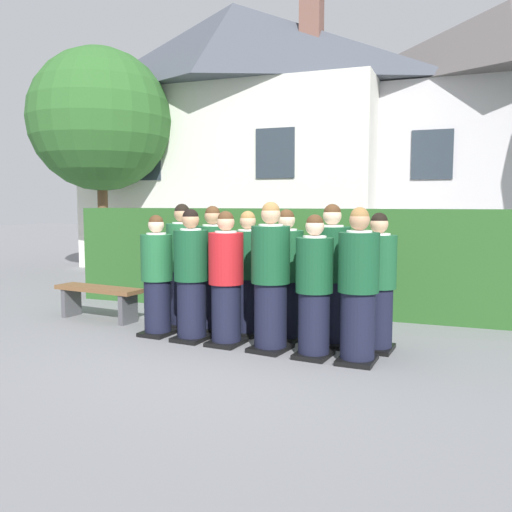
{
  "coord_description": "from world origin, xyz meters",
  "views": [
    {
      "loc": [
        2.26,
        -5.71,
        1.68
      ],
      "look_at": [
        0.0,
        0.28,
        1.05
      ],
      "focal_mm": 37.78,
      "sensor_mm": 36.0,
      "label": 1
    }
  ],
  "objects_px": {
    "student_rear_row_3": "(286,278)",
    "student_front_row_5": "(358,289)",
    "student_rear_row_1": "(213,271)",
    "student_rear_row_5": "(378,286)",
    "student_front_row_0": "(157,278)",
    "wooden_bench": "(99,296)",
    "student_front_row_1": "(191,278)",
    "student_rear_row_2": "(248,276)",
    "student_front_row_4": "(314,290)",
    "student_rear_row_0": "(183,269)",
    "student_front_row_3": "(271,280)",
    "student_in_red_blazer": "(226,282)",
    "student_rear_row_4": "(331,278)"
  },
  "relations": [
    {
      "from": "student_front_row_0",
      "to": "student_rear_row_2",
      "type": "bearing_deg",
      "value": 22.14
    },
    {
      "from": "student_front_row_3",
      "to": "student_rear_row_3",
      "type": "relative_size",
      "value": 1.05
    },
    {
      "from": "student_in_red_blazer",
      "to": "wooden_bench",
      "type": "height_order",
      "value": "student_in_red_blazer"
    },
    {
      "from": "student_rear_row_1",
      "to": "student_rear_row_5",
      "type": "height_order",
      "value": "student_rear_row_1"
    },
    {
      "from": "student_front_row_1",
      "to": "student_rear_row_5",
      "type": "distance_m",
      "value": 2.22
    },
    {
      "from": "student_front_row_0",
      "to": "student_rear_row_1",
      "type": "bearing_deg",
      "value": 41.8
    },
    {
      "from": "student_in_red_blazer",
      "to": "student_front_row_4",
      "type": "xyz_separation_m",
      "value": [
        1.11,
        -0.14,
        -0.01
      ]
    },
    {
      "from": "student_in_red_blazer",
      "to": "student_rear_row_4",
      "type": "distance_m",
      "value": 1.24
    },
    {
      "from": "student_front_row_4",
      "to": "student_front_row_5",
      "type": "bearing_deg",
      "value": -4.16
    },
    {
      "from": "student_rear_row_0",
      "to": "student_rear_row_3",
      "type": "xyz_separation_m",
      "value": [
        1.53,
        -0.2,
        -0.03
      ]
    },
    {
      "from": "student_front_row_0",
      "to": "wooden_bench",
      "type": "bearing_deg",
      "value": 159.22
    },
    {
      "from": "wooden_bench",
      "to": "student_rear_row_5",
      "type": "bearing_deg",
      "value": -3.37
    },
    {
      "from": "student_rear_row_3",
      "to": "student_rear_row_2",
      "type": "bearing_deg",
      "value": 169.63
    },
    {
      "from": "student_rear_row_0",
      "to": "student_rear_row_1",
      "type": "height_order",
      "value": "student_rear_row_0"
    },
    {
      "from": "student_front_row_1",
      "to": "student_rear_row_1",
      "type": "xyz_separation_m",
      "value": [
        0.02,
        0.57,
        0.02
      ]
    },
    {
      "from": "student_front_row_4",
      "to": "student_rear_row_3",
      "type": "height_order",
      "value": "student_rear_row_3"
    },
    {
      "from": "student_in_red_blazer",
      "to": "student_front_row_5",
      "type": "xyz_separation_m",
      "value": [
        1.59,
        -0.17,
        0.03
      ]
    },
    {
      "from": "student_rear_row_0",
      "to": "wooden_bench",
      "type": "height_order",
      "value": "student_rear_row_0"
    },
    {
      "from": "student_rear_row_0",
      "to": "student_rear_row_3",
      "type": "height_order",
      "value": "student_rear_row_0"
    },
    {
      "from": "student_rear_row_1",
      "to": "student_rear_row_5",
      "type": "xyz_separation_m",
      "value": [
        2.17,
        -0.25,
        -0.03
      ]
    },
    {
      "from": "student_front_row_5",
      "to": "student_rear_row_3",
      "type": "relative_size",
      "value": 1.02
    },
    {
      "from": "student_front_row_1",
      "to": "student_rear_row_2",
      "type": "relative_size",
      "value": 1.02
    },
    {
      "from": "student_front_row_4",
      "to": "student_rear_row_2",
      "type": "relative_size",
      "value": 0.99
    },
    {
      "from": "student_front_row_1",
      "to": "student_in_red_blazer",
      "type": "bearing_deg",
      "value": -5.09
    },
    {
      "from": "student_rear_row_0",
      "to": "student_front_row_3",
      "type": "bearing_deg",
      "value": -25.35
    },
    {
      "from": "student_rear_row_3",
      "to": "student_front_row_5",
      "type": "bearing_deg",
      "value": -32.63
    },
    {
      "from": "student_front_row_0",
      "to": "student_front_row_3",
      "type": "relative_size",
      "value": 0.9
    },
    {
      "from": "student_front_row_0",
      "to": "student_rear_row_2",
      "type": "relative_size",
      "value": 0.97
    },
    {
      "from": "student_front_row_4",
      "to": "wooden_bench",
      "type": "distance_m",
      "value": 3.49
    },
    {
      "from": "student_in_red_blazer",
      "to": "student_front_row_3",
      "type": "distance_m",
      "value": 0.58
    },
    {
      "from": "student_rear_row_0",
      "to": "student_front_row_0",
      "type": "bearing_deg",
      "value": -98.42
    },
    {
      "from": "student_rear_row_2",
      "to": "student_rear_row_4",
      "type": "distance_m",
      "value": 1.12
    },
    {
      "from": "student_front_row_3",
      "to": "student_rear_row_5",
      "type": "xyz_separation_m",
      "value": [
        1.14,
        0.42,
        -0.06
      ]
    },
    {
      "from": "student_rear_row_4",
      "to": "student_rear_row_5",
      "type": "height_order",
      "value": "student_rear_row_4"
    },
    {
      "from": "student_front_row_5",
      "to": "student_rear_row_4",
      "type": "distance_m",
      "value": 0.74
    },
    {
      "from": "student_front_row_3",
      "to": "student_rear_row_5",
      "type": "distance_m",
      "value": 1.22
    },
    {
      "from": "student_rear_row_0",
      "to": "wooden_bench",
      "type": "distance_m",
      "value": 1.42
    },
    {
      "from": "student_rear_row_2",
      "to": "student_front_row_5",
      "type": "bearing_deg",
      "value": -25.59
    },
    {
      "from": "student_front_row_5",
      "to": "student_rear_row_2",
      "type": "xyz_separation_m",
      "value": [
        -1.53,
        0.73,
        -0.03
      ]
    },
    {
      "from": "student_front_row_4",
      "to": "student_rear_row_1",
      "type": "relative_size",
      "value": 0.95
    },
    {
      "from": "student_front_row_4",
      "to": "student_rear_row_2",
      "type": "height_order",
      "value": "student_rear_row_2"
    },
    {
      "from": "student_rear_row_3",
      "to": "student_rear_row_4",
      "type": "height_order",
      "value": "student_rear_row_4"
    },
    {
      "from": "student_front_row_1",
      "to": "student_rear_row_3",
      "type": "height_order",
      "value": "student_front_row_1"
    },
    {
      "from": "student_rear_row_0",
      "to": "wooden_bench",
      "type": "xyz_separation_m",
      "value": [
        -1.35,
        -0.06,
        -0.45
      ]
    },
    {
      "from": "student_front_row_1",
      "to": "wooden_bench",
      "type": "height_order",
      "value": "student_front_row_1"
    },
    {
      "from": "student_rear_row_2",
      "to": "student_rear_row_5",
      "type": "bearing_deg",
      "value": -6.52
    },
    {
      "from": "student_rear_row_0",
      "to": "student_rear_row_4",
      "type": "bearing_deg",
      "value": -6.14
    },
    {
      "from": "wooden_bench",
      "to": "student_front_row_3",
      "type": "bearing_deg",
      "value": -12.98
    },
    {
      "from": "student_in_red_blazer",
      "to": "student_front_row_5",
      "type": "distance_m",
      "value": 1.6
    },
    {
      "from": "student_front_row_3",
      "to": "student_rear_row_2",
      "type": "height_order",
      "value": "student_front_row_3"
    }
  ]
}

